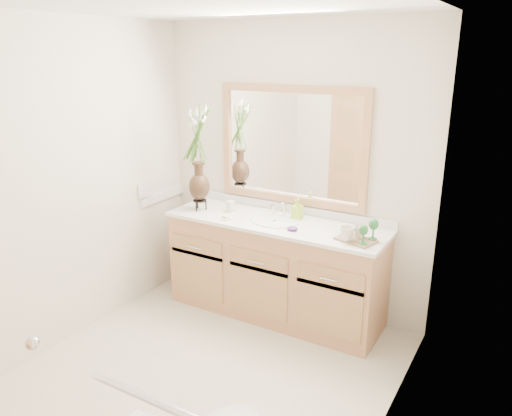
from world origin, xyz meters
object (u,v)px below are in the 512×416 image
Objects in this scene: flower_vase at (198,143)px; tray at (356,240)px; tumbler at (231,206)px; soap_bottle at (297,210)px.

tray is (1.42, -0.03, -0.58)m from flower_vase.
tray is (1.16, -0.12, -0.04)m from tumbler.
tumbler is 0.33× the size of tray.
flower_vase is at bearing -166.04° from tray.
soap_bottle reaches higher than tumbler.
flower_vase is 3.13× the size of tray.
tray is (0.59, -0.24, -0.07)m from soap_bottle.
flower_vase reaches higher than tray.
flower_vase is at bearing -160.56° from tumbler.
tray is at bearing -16.76° from soap_bottle.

